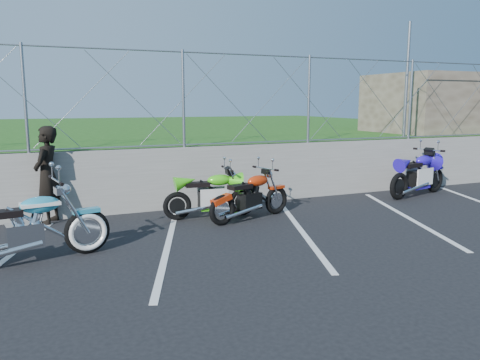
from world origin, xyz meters
name	(u,v)px	position (x,y,z in m)	size (l,w,h in m)	color
ground	(185,265)	(0.00, 0.00, 0.00)	(90.00, 90.00, 0.00)	black
retaining_wall	(138,180)	(0.00, 3.50, 0.65)	(30.00, 0.22, 1.30)	slate
grass_field	(92,142)	(0.00, 13.50, 0.65)	(30.00, 20.00, 1.30)	#1D4B14
stone_building	(451,103)	(10.50, 5.50, 2.20)	(5.00, 3.00, 1.80)	brown
chain_link_fence	(135,99)	(0.00, 3.50, 2.30)	(28.00, 0.03, 2.00)	gray
sign_pole	(407,81)	(7.20, 3.90, 2.80)	(0.08, 0.08, 3.00)	gray
parking_lines	(238,236)	(1.20, 1.00, 0.00)	(18.29, 4.31, 0.01)	silver
cruiser_turquoise	(28,231)	(-1.99, 0.90, 0.47)	(2.32, 0.73, 1.16)	black
naked_orange	(252,198)	(1.89, 2.01, 0.42)	(1.89, 0.78, 0.97)	black
sportbike_green	(212,197)	(1.23, 2.42, 0.42)	(1.87, 0.67, 0.97)	black
sportbike_blue	(419,176)	(6.55, 2.57, 0.48)	(2.10, 0.80, 1.11)	black
person_standing	(47,175)	(-1.71, 3.20, 0.91)	(0.66, 0.43, 1.81)	black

